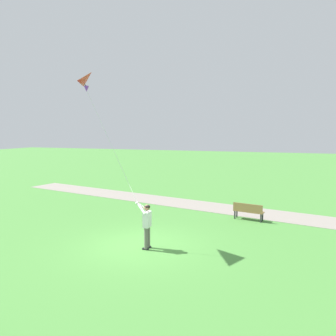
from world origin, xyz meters
TOP-DOWN VIEW (x-y plane):
  - ground_plane at (0.00, 0.00)m, footprint 120.00×120.00m
  - walkway_path at (-7.23, 2.00)m, footprint 8.75×31.83m
  - person_kite_flyer at (0.21, 0.36)m, footprint 0.52×0.62m
  - flying_kite at (0.18, -1.96)m, footprint 1.24×2.39m
  - park_bench_near_walkway at (-5.19, 3.63)m, footprint 0.73×1.56m

SIDE VIEW (x-z plane):
  - ground_plane at x=0.00m, z-range 0.00..0.00m
  - walkway_path at x=-7.23m, z-range 0.00..0.02m
  - park_bench_near_walkway at x=-5.19m, z-range 0.07..0.95m
  - person_kite_flyer at x=0.21m, z-range 0.13..1.96m
  - flying_kite at x=0.18m, z-range 3.88..8.86m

